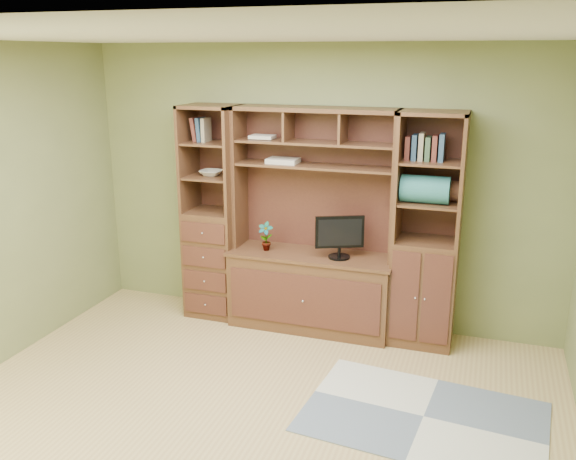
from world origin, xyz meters
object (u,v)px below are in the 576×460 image
(left_tower, at_px, (213,213))
(right_tower, at_px, (427,232))
(center_hutch, at_px, (312,223))
(monitor, at_px, (340,229))

(left_tower, bearing_deg, right_tower, 0.00)
(center_hutch, distance_m, right_tower, 1.03)
(right_tower, bearing_deg, left_tower, 180.00)
(center_hutch, height_order, monitor, center_hutch)
(right_tower, relative_size, monitor, 3.82)
(monitor, bearing_deg, center_hutch, 148.85)
(center_hutch, relative_size, monitor, 3.82)
(left_tower, xyz_separation_m, monitor, (1.27, -0.07, -0.03))
(left_tower, height_order, monitor, left_tower)
(center_hutch, relative_size, left_tower, 1.00)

